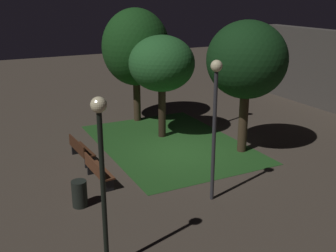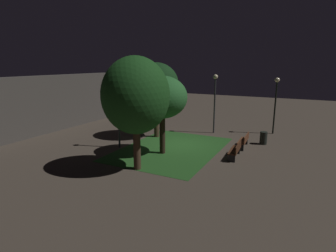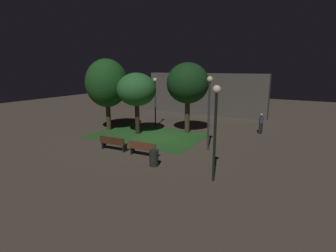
{
  "view_description": "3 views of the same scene",
  "coord_description": "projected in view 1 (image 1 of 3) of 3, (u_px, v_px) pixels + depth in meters",
  "views": [
    {
      "loc": [
        14.03,
        -7.58,
        6.42
      ],
      "look_at": [
        0.28,
        -0.68,
        1.4
      ],
      "focal_mm": 43.76,
      "sensor_mm": 36.0,
      "label": 1
    },
    {
      "loc": [
        -16.45,
        -7.29,
        5.38
      ],
      "look_at": [
        -0.58,
        0.79,
        1.3
      ],
      "focal_mm": 29.43,
      "sensor_mm": 36.0,
      "label": 2
    },
    {
      "loc": [
        9.54,
        -15.88,
        5.05
      ],
      "look_at": [
        0.36,
        0.42,
        0.88
      ],
      "focal_mm": 28.11,
      "sensor_mm": 36.0,
      "label": 3
    }
  ],
  "objects": [
    {
      "name": "bench_near_trees",
      "position": [
        97.0,
        170.0,
        14.38
      ],
      "size": [
        1.82,
        0.56,
        0.88
      ],
      "color": "brown",
      "rests_on": "ground"
    },
    {
      "name": "bench_corner",
      "position": [
        80.0,
        149.0,
        16.29
      ],
      "size": [
        1.83,
        0.59,
        0.88
      ],
      "color": "#422314",
      "rests_on": "ground"
    },
    {
      "name": "tree_near_wall",
      "position": [
        162.0,
        64.0,
        18.17
      ],
      "size": [
        2.96,
        2.96,
        4.68
      ],
      "color": "#2D2116",
      "rests_on": "ground"
    },
    {
      "name": "lamp_post_plaza_west",
      "position": [
        101.0,
        156.0,
        9.07
      ],
      "size": [
        0.36,
        0.36,
        4.33
      ],
      "color": "black",
      "rests_on": "ground"
    },
    {
      "name": "ground_plane",
      "position": [
        180.0,
        154.0,
        17.15
      ],
      "size": [
        60.0,
        60.0,
        0.0
      ],
      "primitive_type": "plane",
      "color": "#473D33"
    },
    {
      "name": "tree_lawn_side",
      "position": [
        247.0,
        61.0,
        16.25
      ],
      "size": [
        3.23,
        3.23,
        5.44
      ],
      "color": "#423021",
      "rests_on": "ground"
    },
    {
      "name": "trash_bin",
      "position": [
        80.0,
        194.0,
        12.8
      ],
      "size": [
        0.48,
        0.48,
        0.86
      ],
      "primitive_type": "cylinder",
      "color": "black",
      "rests_on": "ground"
    },
    {
      "name": "lamp_post_near_wall",
      "position": [
        215.0,
        108.0,
        12.42
      ],
      "size": [
        0.36,
        0.36,
        4.55
      ],
      "color": "#333338",
      "rests_on": "ground"
    },
    {
      "name": "grass_lawn",
      "position": [
        170.0,
        143.0,
        18.31
      ],
      "size": [
        8.25,
        5.82,
        0.01
      ],
      "primitive_type": "cube",
      "color": "#23511E",
      "rests_on": "ground"
    },
    {
      "name": "tree_back_left",
      "position": [
        136.0,
        48.0,
        20.46
      ],
      "size": [
        3.39,
        3.39,
        5.75
      ],
      "color": "#423021",
      "rests_on": "ground"
    },
    {
      "name": "lamp_post_plaza_east",
      "position": [
        216.0,
        69.0,
        19.84
      ],
      "size": [
        0.36,
        0.36,
        4.2
      ],
      "color": "#333338",
      "rests_on": "ground"
    }
  ]
}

